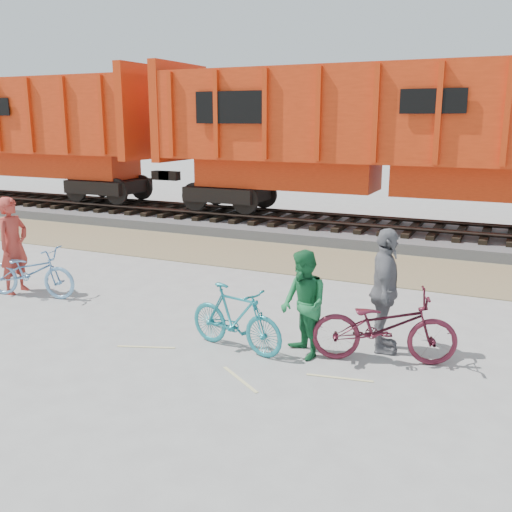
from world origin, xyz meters
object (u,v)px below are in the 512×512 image
object	(u,v)px
hopper_car_center	(388,134)
bicycle_blue	(30,272)
bicycle_teal	(236,318)
hopper_car_left	(2,130)
person_woman	(385,291)
person_man	(304,305)
person_solo	(13,245)
bicycle_maroon	(384,326)

from	to	relation	value
hopper_car_center	bicycle_blue	xyz separation A→B (m)	(-4.99, -8.59, -2.51)
bicycle_teal	hopper_car_left	bearing A→B (deg)	69.03
hopper_car_left	person_woman	bearing A→B (deg)	-26.48
bicycle_blue	hopper_car_center	bearing A→B (deg)	-41.11
hopper_car_center	person_man	bearing A→B (deg)	-84.62
bicycle_blue	person_solo	xyz separation A→B (m)	(-0.50, 0.10, 0.46)
bicycle_blue	bicycle_maroon	size ratio (longest dim) A/B	0.94
bicycle_maroon	person_woman	bearing A→B (deg)	-2.26
person_man	hopper_car_center	bearing A→B (deg)	140.14
person_solo	bicycle_blue	bearing A→B (deg)	-103.42
person_man	person_woman	bearing A→B (deg)	79.17
bicycle_maroon	person_woman	xyz separation A→B (m)	(-0.10, 0.40, 0.40)
person_woman	hopper_car_center	bearing A→B (deg)	-0.35
person_solo	person_woman	xyz separation A→B (m)	(7.36, 0.08, -0.03)
bicycle_maroon	person_man	distance (m)	1.18
bicycle_blue	bicycle_maroon	world-z (taller)	bicycle_maroon
bicycle_teal	bicycle_maroon	size ratio (longest dim) A/B	0.82
hopper_car_center	person_man	size ratio (longest dim) A/B	8.83
hopper_car_center	person_solo	distance (m)	10.31
bicycle_blue	person_woman	xyz separation A→B (m)	(6.86, 0.18, 0.44)
bicycle_blue	person_woman	bearing A→B (deg)	-99.43
person_man	person_woman	xyz separation A→B (m)	(1.01, 0.69, 0.14)
hopper_car_center	bicycle_maroon	xyz separation A→B (m)	(1.97, -8.80, -2.47)
person_woman	bicycle_maroon	bearing A→B (deg)	-178.85
hopper_car_left	bicycle_maroon	bearing A→B (deg)	-27.42
hopper_car_left	person_man	distance (m)	18.42
bicycle_maroon	person_solo	distance (m)	7.48
bicycle_maroon	person_woman	distance (m)	0.58
bicycle_blue	person_man	xyz separation A→B (m)	(5.85, -0.51, 0.29)
hopper_car_center	bicycle_maroon	world-z (taller)	hopper_car_center
person_solo	person_woman	bearing A→B (deg)	-91.49
hopper_car_center	person_woman	world-z (taller)	hopper_car_center
person_woman	bicycle_blue	bearing A→B (deg)	78.61
bicycle_blue	bicycle_maroon	distance (m)	6.96
person_solo	person_man	world-z (taller)	person_solo
bicycle_blue	person_woman	world-z (taller)	person_woman
hopper_car_center	bicycle_maroon	size ratio (longest dim) A/B	6.89
hopper_car_center	bicycle_teal	bearing A→B (deg)	-90.88
person_woman	hopper_car_left	bearing A→B (deg)	50.62
hopper_car_left	person_woman	xyz separation A→B (m)	(16.87, -8.40, -2.07)
bicycle_teal	person_man	bearing A→B (deg)	-67.62
hopper_car_center	person_woman	xyz separation A→B (m)	(1.87, -8.40, -2.07)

